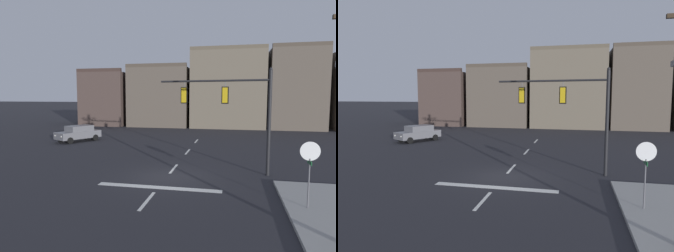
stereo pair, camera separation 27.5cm
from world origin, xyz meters
TOP-DOWN VIEW (x-y plane):
  - ground_plane at (0.00, 0.00)m, footprint 400.00×400.00m
  - stop_bar_paint at (0.00, -2.00)m, footprint 6.40×0.50m
  - lane_centreline at (0.00, 2.00)m, footprint 0.16×26.40m
  - signal_mast_near_side at (3.69, 1.83)m, footprint 6.65×0.93m
  - stop_sign at (6.63, -3.77)m, footprint 0.76×0.64m
  - car_lot_nearside at (-11.73, 11.28)m, footprint 3.69×4.72m
  - building_row at (5.60, 30.48)m, footprint 45.73×11.87m

SIDE VIEW (x-z plane):
  - ground_plane at x=0.00m, z-range 0.00..0.00m
  - lane_centreline at x=0.00m, z-range 0.00..0.01m
  - stop_bar_paint at x=0.00m, z-range 0.00..0.01m
  - car_lot_nearside at x=-11.73m, z-range 0.05..1.66m
  - stop_sign at x=6.63m, z-range 0.73..3.56m
  - signal_mast_near_side at x=3.69m, z-range 1.00..7.21m
  - building_row at x=5.60m, z-range -0.67..10.80m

